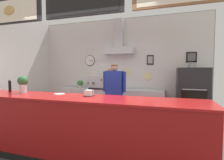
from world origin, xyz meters
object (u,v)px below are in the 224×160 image
object	(u,v)px
potted_basil	(90,84)
condiment_plate	(59,94)
potted_thyme	(80,83)
basil_vase	(23,84)
pepper_grinder	(10,86)
espresso_machine	(99,82)
pizza_oven	(192,98)
napkin_holder	(89,93)
shop_worker	(114,96)

from	to	relation	value
potted_basil	condiment_plate	world-z (taller)	potted_basil
potted_thyme	condiment_plate	bearing A→B (deg)	-70.68
basil_vase	pepper_grinder	size ratio (longest dim) A/B	1.24
potted_basil	espresso_machine	bearing A→B (deg)	-0.96
pizza_oven	espresso_machine	size ratio (longest dim) A/B	3.13
pepper_grinder	napkin_holder	bearing A→B (deg)	0.75
pizza_oven	condiment_plate	distance (m)	3.21
espresso_machine	napkin_holder	xyz separation A→B (m)	(0.71, -2.21, -0.02)
pepper_grinder	pizza_oven	bearing A→B (deg)	30.39
pizza_oven	espresso_machine	bearing A→B (deg)	176.79
condiment_plate	pepper_grinder	bearing A→B (deg)	-178.01
potted_basil	napkin_holder	distance (m)	2.43
espresso_machine	pizza_oven	bearing A→B (deg)	-3.21
basil_vase	napkin_holder	xyz separation A→B (m)	(1.37, 0.02, -0.13)
shop_worker	potted_thyme	bearing A→B (deg)	-38.19
espresso_machine	potted_basil	world-z (taller)	espresso_machine
espresso_machine	basil_vase	world-z (taller)	basil_vase
napkin_holder	condiment_plate	distance (m)	0.59
pizza_oven	espresso_machine	xyz separation A→B (m)	(-2.57, 0.14, 0.33)
napkin_holder	condiment_plate	xyz separation A→B (m)	(-0.59, 0.02, -0.04)
pepper_grinder	napkin_holder	xyz separation A→B (m)	(1.70, 0.02, -0.08)
shop_worker	napkin_holder	world-z (taller)	shop_worker
espresso_machine	napkin_holder	distance (m)	2.32
potted_thyme	basil_vase	bearing A→B (deg)	-89.88
espresso_machine	basil_vase	distance (m)	2.33
pepper_grinder	potted_thyme	bearing A→B (deg)	81.89
pizza_oven	espresso_machine	world-z (taller)	pizza_oven
espresso_machine	potted_thyme	size ratio (longest dim) A/B	2.21
shop_worker	pepper_grinder	world-z (taller)	shop_worker
napkin_holder	pizza_oven	bearing A→B (deg)	47.99
pizza_oven	shop_worker	size ratio (longest dim) A/B	1.01
espresso_machine	potted_thyme	bearing A→B (deg)	176.67
pizza_oven	pepper_grinder	bearing A→B (deg)	-149.61
shop_worker	basil_vase	world-z (taller)	shop_worker
shop_worker	basil_vase	distance (m)	1.90
potted_thyme	potted_basil	bearing A→B (deg)	-5.18
potted_basil	shop_worker	bearing A→B (deg)	-44.46
potted_basil	napkin_holder	bearing A→B (deg)	-65.65
pizza_oven	basil_vase	xyz separation A→B (m)	(-3.23, -2.09, 0.44)
espresso_machine	pepper_grinder	world-z (taller)	espresso_machine
potted_basil	pepper_grinder	size ratio (longest dim) A/B	0.92
basil_vase	napkin_holder	bearing A→B (deg)	1.04
condiment_plate	shop_worker	bearing A→B (deg)	58.05
potted_thyme	pizza_oven	bearing A→B (deg)	-3.24
pepper_grinder	espresso_machine	bearing A→B (deg)	66.06
shop_worker	napkin_holder	bearing A→B (deg)	83.76
potted_thyme	espresso_machine	bearing A→B (deg)	-3.33
pizza_oven	shop_worker	distance (m)	1.99
potted_thyme	condiment_plate	xyz separation A→B (m)	(0.78, -2.23, -0.01)
shop_worker	condiment_plate	xyz separation A→B (m)	(-0.69, -1.11, 0.17)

